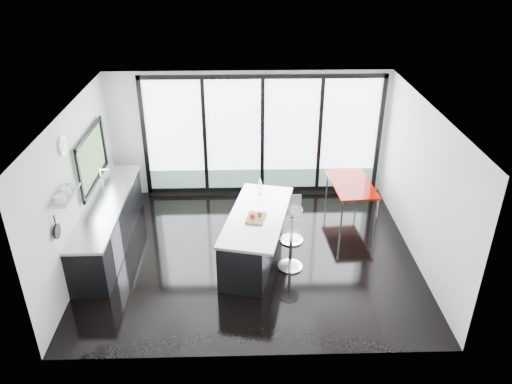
{
  "coord_description": "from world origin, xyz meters",
  "views": [
    {
      "loc": [
        -0.13,
        -7.67,
        5.39
      ],
      "look_at": [
        0.1,
        0.3,
        1.15
      ],
      "focal_mm": 35.0,
      "sensor_mm": 36.0,
      "label": 1
    }
  ],
  "objects_px": {
    "bar_stool_near": "(291,251)",
    "island": "(253,236)",
    "bar_stool_far": "(292,225)",
    "red_table": "(350,199)"
  },
  "relations": [
    {
      "from": "bar_stool_far",
      "to": "red_table",
      "type": "distance_m",
      "value": 1.62
    },
    {
      "from": "bar_stool_near",
      "to": "red_table",
      "type": "xyz_separation_m",
      "value": [
        1.41,
        1.81,
        0.03
      ]
    },
    {
      "from": "island",
      "to": "red_table",
      "type": "xyz_separation_m",
      "value": [
        2.06,
        1.49,
        -0.1
      ]
    },
    {
      "from": "island",
      "to": "bar_stool_near",
      "type": "height_order",
      "value": "island"
    },
    {
      "from": "island",
      "to": "bar_stool_near",
      "type": "bearing_deg",
      "value": -26.28
    },
    {
      "from": "island",
      "to": "red_table",
      "type": "relative_size",
      "value": 1.74
    },
    {
      "from": "island",
      "to": "bar_stool_far",
      "type": "height_order",
      "value": "island"
    },
    {
      "from": "island",
      "to": "red_table",
      "type": "height_order",
      "value": "island"
    },
    {
      "from": "red_table",
      "to": "island",
      "type": "bearing_deg",
      "value": -144.23
    },
    {
      "from": "bar_stool_near",
      "to": "island",
      "type": "bearing_deg",
      "value": 158.4
    }
  ]
}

